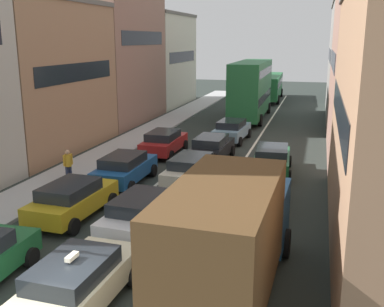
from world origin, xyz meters
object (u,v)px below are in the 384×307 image
(sedan_left_lane_third, at_px, (125,168))
(coupe_centre_lane_fourth, at_px, (211,148))
(taxi_centre_lane_front, at_px, (77,282))
(bus_far_queue_secondary, at_px, (269,85))
(pedestrian_near_kerb, at_px, (68,164))
(bus_mid_queue_primary, at_px, (251,87))
(sedan_centre_lane_fifth, at_px, (232,130))
(sedan_left_lane_fourth, at_px, (164,142))
(sedan_right_lane_behind_truck, at_px, (258,189))
(sedan_centre_lane_second, at_px, (143,213))
(hatchback_centre_lane_third, at_px, (192,169))
(wagon_left_lane_second, at_px, (72,199))
(removalist_box_truck, at_px, (230,232))
(wagon_right_lane_far, at_px, (272,159))

(sedan_left_lane_third, distance_m, coupe_centre_lane_fourth, 6.20)
(taxi_centre_lane_front, bearing_deg, bus_far_queue_secondary, 1.30)
(pedestrian_near_kerb, bearing_deg, bus_mid_queue_primary, 100.14)
(coupe_centre_lane_fourth, relative_size, sedan_centre_lane_fifth, 0.99)
(sedan_left_lane_fourth, relative_size, bus_far_queue_secondary, 0.41)
(sedan_centre_lane_fifth, distance_m, sedan_right_lane_behind_truck, 12.84)
(sedan_centre_lane_second, bearing_deg, sedan_centre_lane_fifth, 2.88)
(hatchback_centre_lane_third, xyz_separation_m, coupe_centre_lane_fourth, (-0.13, 4.68, 0.00))
(wagon_left_lane_second, relative_size, bus_far_queue_secondary, 0.41)
(bus_mid_queue_primary, bearing_deg, pedestrian_near_kerb, 163.22)
(taxi_centre_lane_front, relative_size, sedan_centre_lane_fifth, 0.99)
(sedan_centre_lane_fifth, bearing_deg, hatchback_centre_lane_third, -176.71)
(removalist_box_truck, xyz_separation_m, sedan_centre_lane_second, (-3.90, 3.43, -1.18))
(sedan_left_lane_fourth, relative_size, pedestrian_near_kerb, 2.59)
(removalist_box_truck, height_order, sedan_left_lane_fourth, removalist_box_truck)
(sedan_left_lane_third, relative_size, bus_far_queue_secondary, 0.41)
(wagon_left_lane_second, bearing_deg, taxi_centre_lane_front, -146.21)
(sedan_left_lane_third, height_order, bus_far_queue_secondary, bus_far_queue_secondary)
(removalist_box_truck, distance_m, wagon_right_lane_far, 12.47)
(coupe_centre_lane_fourth, distance_m, bus_far_queue_secondary, 28.21)
(removalist_box_truck, xyz_separation_m, taxi_centre_lane_front, (-3.73, -1.59, -1.18))
(taxi_centre_lane_front, xyz_separation_m, sedan_centre_lane_second, (-0.17, 5.02, -0.00))
(taxi_centre_lane_front, xyz_separation_m, hatchback_centre_lane_third, (0.01, 10.99, -0.00))
(sedan_centre_lane_fifth, xyz_separation_m, wagon_right_lane_far, (3.54, -7.25, 0.00))
(wagon_left_lane_second, bearing_deg, sedan_left_lane_third, 0.38)
(bus_mid_queue_primary, bearing_deg, bus_far_queue_secondary, -1.30)
(bus_mid_queue_primary, bearing_deg, sedan_left_lane_third, 170.36)
(bus_far_queue_secondary, bearing_deg, sedan_left_lane_fourth, 171.04)
(wagon_right_lane_far, bearing_deg, sedan_centre_lane_fifth, 22.61)
(taxi_centre_lane_front, height_order, coupe_centre_lane_fourth, taxi_centre_lane_front)
(sedan_centre_lane_second, xyz_separation_m, wagon_right_lane_far, (3.73, 8.98, 0.00))
(hatchback_centre_lane_third, bearing_deg, taxi_centre_lane_front, -177.44)
(coupe_centre_lane_fourth, bearing_deg, bus_mid_queue_primary, 1.65)
(wagon_left_lane_second, relative_size, coupe_centre_lane_fourth, 1.01)
(taxi_centre_lane_front, distance_m, sedan_centre_lane_fifth, 21.25)
(bus_far_queue_secondary, bearing_deg, sedan_left_lane_third, 172.38)
(wagon_left_lane_second, xyz_separation_m, bus_far_queue_secondary, (3.47, 38.23, 0.96))
(sedan_centre_lane_second, bearing_deg, wagon_right_lane_far, -19.01)
(wagon_left_lane_second, xyz_separation_m, sedan_right_lane_behind_truck, (6.91, 3.26, 0.00))
(wagon_right_lane_far, relative_size, bus_far_queue_secondary, 0.42)
(sedan_centre_lane_fifth, relative_size, bus_mid_queue_primary, 0.42)
(coupe_centre_lane_fourth, bearing_deg, sedan_right_lane_behind_truck, -150.08)
(removalist_box_truck, height_order, pedestrian_near_kerb, removalist_box_truck)
(wagon_left_lane_second, distance_m, sedan_left_lane_third, 4.67)
(hatchback_centre_lane_third, xyz_separation_m, wagon_right_lane_far, (3.55, 3.01, 0.00))
(taxi_centre_lane_front, bearing_deg, sedan_left_lane_third, 18.77)
(wagon_right_lane_far, bearing_deg, taxi_centre_lane_front, 162.29)
(wagon_left_lane_second, bearing_deg, sedan_left_lane_fourth, 1.99)
(removalist_box_truck, bearing_deg, hatchback_centre_lane_third, 22.99)
(wagon_left_lane_second, relative_size, pedestrian_near_kerb, 2.64)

